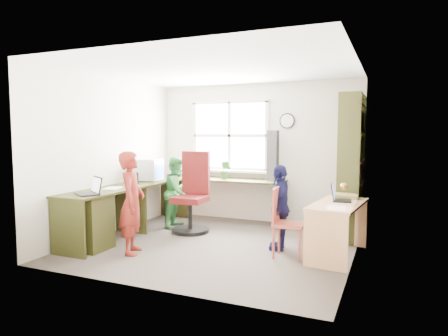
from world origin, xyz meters
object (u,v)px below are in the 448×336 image
at_px(bookshelf, 351,170).
at_px(swivel_chair, 193,197).
at_px(l_desk, 126,209).
at_px(crt_monitor, 149,170).
at_px(person_green, 177,192).
at_px(right_desk, 338,218).
at_px(cd_tower, 273,156).
at_px(wooden_chair, 284,219).
at_px(person_navy, 280,207).
at_px(laptop_right, 338,197).
at_px(person_red, 132,203).
at_px(potted_plant, 225,170).
at_px(laptop_left, 91,190).

relative_size(bookshelf, swivel_chair, 1.68).
bearing_deg(l_desk, crt_monitor, 102.98).
relative_size(l_desk, person_green, 2.54).
distance_m(right_desk, crt_monitor, 3.20).
distance_m(right_desk, person_green, 2.72).
relative_size(bookshelf, person_green, 1.81).
bearing_deg(cd_tower, l_desk, -130.64).
relative_size(wooden_chair, person_navy, 0.76).
xyz_separation_m(bookshelf, laptop_right, (-0.07, -0.89, -0.27)).
bearing_deg(person_navy, crt_monitor, -112.68).
relative_size(wooden_chair, person_red, 0.66).
xyz_separation_m(right_desk, potted_plant, (-2.06, 1.26, 0.42)).
xyz_separation_m(bookshelf, wooden_chair, (-0.67, -1.32, -0.53)).
distance_m(right_desk, potted_plant, 2.46).
height_order(bookshelf, wooden_chair, bookshelf).
height_order(bookshelf, potted_plant, bookshelf).
xyz_separation_m(bookshelf, person_red, (-2.50, -1.95, -0.34)).
bearing_deg(cd_tower, laptop_left, -123.88).
bearing_deg(person_navy, right_desk, 77.70).
height_order(l_desk, laptop_left, laptop_left).
distance_m(laptop_left, potted_plant, 2.47).
bearing_deg(bookshelf, crt_monitor, -170.44).
bearing_deg(person_red, crt_monitor, 1.28).
distance_m(cd_tower, person_navy, 1.56).
bearing_deg(person_green, swivel_chair, -120.34).
relative_size(bookshelf, cd_tower, 2.50).
bearing_deg(l_desk, bookshelf, 26.43).
relative_size(wooden_chair, cd_tower, 1.03).
height_order(bookshelf, laptop_right, bookshelf).
xyz_separation_m(l_desk, right_desk, (2.91, 0.41, 0.04)).
height_order(swivel_chair, person_green, swivel_chair).
distance_m(laptop_left, person_navy, 2.49).
height_order(l_desk, person_navy, person_navy).
bearing_deg(wooden_chair, right_desk, 20.06).
height_order(right_desk, person_green, person_green).
bearing_deg(person_navy, cd_tower, -170.79).
height_order(cd_tower, potted_plant, cd_tower).
height_order(right_desk, person_navy, person_navy).
bearing_deg(right_desk, l_desk, -165.57).
height_order(l_desk, laptop_right, laptop_right).
bearing_deg(person_green, person_navy, -113.08).
bearing_deg(right_desk, laptop_left, -154.82).
bearing_deg(person_green, crt_monitor, 95.50).
xyz_separation_m(right_desk, cd_tower, (-1.24, 1.38, 0.68)).
distance_m(right_desk, cd_tower, 1.97).
height_order(cd_tower, person_navy, cd_tower).
relative_size(right_desk, person_navy, 1.08).
height_order(l_desk, swivel_chair, swivel_chair).
bearing_deg(laptop_right, cd_tower, 38.52).
bearing_deg(swivel_chair, cd_tower, 38.83).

